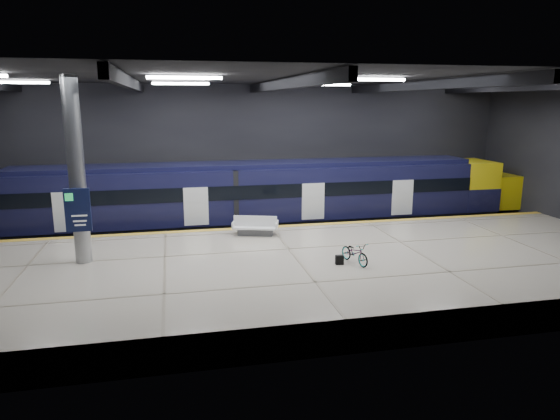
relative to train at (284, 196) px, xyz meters
name	(u,v)px	position (x,y,z in m)	size (l,w,h in m)	color
ground	(283,266)	(-1.29, -5.50, -2.06)	(30.00, 30.00, 0.00)	black
room_shell	(283,135)	(-1.29, -5.49, 3.66)	(30.10, 16.10, 8.05)	black
platform	(297,273)	(-1.29, -8.00, -1.51)	(30.00, 11.00, 1.10)	#BAB09D
safety_strip	(271,227)	(-1.29, -2.75, -0.95)	(30.00, 0.40, 0.01)	gold
rails	(261,233)	(-1.29, 0.00, -1.98)	(30.00, 1.52, 0.16)	gray
train	(284,196)	(0.00, 0.00, 0.00)	(29.40, 2.84, 3.79)	black
bench	(255,228)	(-2.28, -4.07, -0.64)	(2.19, 1.42, 0.90)	#595B60
bicycle	(355,253)	(0.70, -8.88, -0.55)	(0.55, 1.57, 0.83)	#99999E
pannier_bag	(339,260)	(0.10, -8.88, -0.78)	(0.30, 0.18, 0.35)	black
info_column	(77,174)	(-9.29, -6.52, 2.40)	(0.90, 0.78, 6.90)	#9EA0A5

